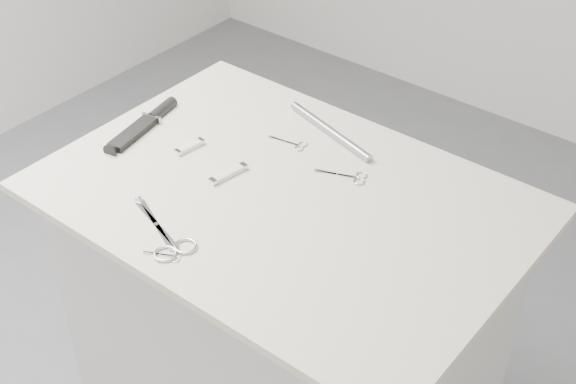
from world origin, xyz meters
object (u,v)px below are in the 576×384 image
Objects in this scene: embroidery_scissors_b at (293,144)px; pocket_knife_a at (228,174)px; large_shears at (169,241)px; pocket_knife_b at (190,147)px; sheathed_knife at (146,122)px; plinth at (285,346)px; tiny_scissors at (168,255)px; embroidery_scissors_a at (350,177)px; metal_rail at (330,131)px.

embroidery_scissors_b is 0.97× the size of pocket_knife_a.
large_shears is 0.32m from pocket_knife_b.
sheathed_knife is 0.29m from pocket_knife_a.
plinth is 12.27× the size of tiny_scissors.
embroidery_scissors_a and embroidery_scissors_b have the same top height.
plinth is 4.40× the size of large_shears.
plinth is 11.76× the size of pocket_knife_b.
embroidery_scissors_b is at bearing 113.18° from large_shears.
embroidery_scissors_b is 0.40× the size of sheathed_knife.
tiny_scissors is 0.28m from pocket_knife_a.
tiny_scissors is 0.96× the size of pocket_knife_b.
tiny_scissors is at bearing -89.06° from metal_rail.
metal_rail is at bearing 119.30° from embroidery_scissors_a.
metal_rail is (0.07, 0.27, 0.00)m from pocket_knife_a.
pocket_knife_b is at bearing -146.92° from embroidery_scissors_b.
plinth is at bearing 52.92° from tiny_scissors.
metal_rail is (-0.06, 0.24, 0.48)m from plinth.
pocket_knife_a is (-0.21, -0.16, 0.00)m from embroidery_scissors_a.
metal_rail reaches higher than tiny_scissors.
pocket_knife_a is at bearing -105.36° from metal_rail.
plinth is 0.50m from embroidery_scissors_a.
pocket_knife_a is 0.28m from metal_rail.
sheathed_knife reaches higher than embroidery_scissors_b.
embroidery_scissors_a is at bearing -39.29° from metal_rail.
tiny_scissors is 0.75× the size of pocket_knife_a.
metal_rail is at bearing 103.89° from plinth.
plinth is 3.21× the size of metal_rail.
pocket_knife_a is (0.29, -0.03, -0.00)m from sheathed_knife.
pocket_knife_a is at bearing -169.66° from plinth.
embroidery_scissors_a is at bearing -43.01° from pocket_knife_a.
large_shears is 2.17× the size of embroidery_scissors_b.
tiny_scissors reaches higher than plinth.
sheathed_knife is 3.07× the size of pocket_knife_b.
large_shears is at bearing -97.09° from embroidery_scissors_b.
pocket_knife_b reaches higher than plinth.
pocket_knife_b is at bearing -103.39° from sheathed_knife.
pocket_knife_a reaches higher than plinth.
plinth is 9.24× the size of pocket_knife_a.
embroidery_scissors_b is 0.35m from sheathed_knife.
embroidery_scissors_b is at bearing -0.98° from pocket_knife_a.
embroidery_scissors_b is at bearing 151.36° from embroidery_scissors_a.
sheathed_knife is at bearing -164.49° from embroidery_scissors_b.
large_shears is at bearing -138.32° from sheathed_knife.
tiny_scissors is 0.31× the size of sheathed_knife.
pocket_knife_b is at bearing -179.54° from plinth.
embroidery_scissors_a is (0.07, 0.14, 0.47)m from plinth.
pocket_knife_b reaches higher than large_shears.
embroidery_scissors_a is 1.54× the size of tiny_scissors.
pocket_knife_b reaches higher than tiny_scissors.
pocket_knife_a is (-0.05, 0.23, 0.00)m from large_shears.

